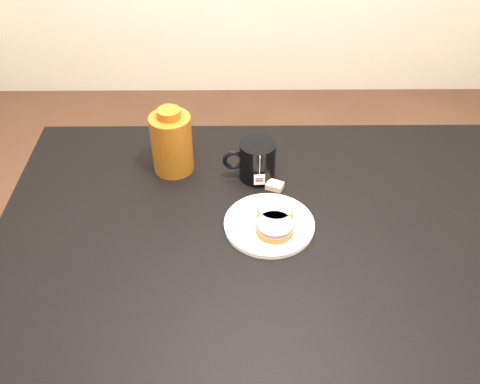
{
  "coord_description": "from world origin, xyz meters",
  "views": [
    {
      "loc": [
        -0.09,
        -0.99,
        1.69
      ],
      "look_at": [
        -0.08,
        0.05,
        0.81
      ],
      "focal_mm": 40.0,
      "sensor_mm": 36.0,
      "label": 1
    }
  ],
  "objects_px": {
    "table": "(270,246)",
    "bagel_front": "(275,227)",
    "bagel_back": "(275,211)",
    "bagel_package": "(172,143)",
    "plate": "(269,224)",
    "mug": "(256,160)",
    "teabag_pouch": "(275,186)"
  },
  "relations": [
    {
      "from": "table",
      "to": "mug",
      "type": "distance_m",
      "value": 0.24
    },
    {
      "from": "plate",
      "to": "teabag_pouch",
      "type": "xyz_separation_m",
      "value": [
        0.02,
        0.15,
        0.0
      ]
    },
    {
      "from": "mug",
      "to": "plate",
      "type": "bearing_deg",
      "value": -86.74
    },
    {
      "from": "table",
      "to": "teabag_pouch",
      "type": "height_order",
      "value": "teabag_pouch"
    },
    {
      "from": "bagel_back",
      "to": "mug",
      "type": "xyz_separation_m",
      "value": [
        -0.04,
        0.17,
        0.03
      ]
    },
    {
      "from": "plate",
      "to": "bagel_back",
      "type": "xyz_separation_m",
      "value": [
        0.02,
        0.03,
        0.02
      ]
    },
    {
      "from": "plate",
      "to": "bagel_package",
      "type": "relative_size",
      "value": 1.17
    },
    {
      "from": "bagel_package",
      "to": "table",
      "type": "bearing_deg",
      "value": -40.82
    },
    {
      "from": "table",
      "to": "mug",
      "type": "relative_size",
      "value": 9.31
    },
    {
      "from": "table",
      "to": "bagel_front",
      "type": "height_order",
      "value": "bagel_front"
    },
    {
      "from": "table",
      "to": "teabag_pouch",
      "type": "distance_m",
      "value": 0.17
    },
    {
      "from": "bagel_front",
      "to": "teabag_pouch",
      "type": "bearing_deg",
      "value": 86.53
    },
    {
      "from": "plate",
      "to": "mug",
      "type": "xyz_separation_m",
      "value": [
        -0.03,
        0.2,
        0.05
      ]
    },
    {
      "from": "bagel_back",
      "to": "bagel_package",
      "type": "relative_size",
      "value": 0.64
    },
    {
      "from": "table",
      "to": "bagel_back",
      "type": "distance_m",
      "value": 0.11
    },
    {
      "from": "plate",
      "to": "teabag_pouch",
      "type": "distance_m",
      "value": 0.15
    },
    {
      "from": "bagel_back",
      "to": "bagel_package",
      "type": "xyz_separation_m",
      "value": [
        -0.28,
        0.21,
        0.06
      ]
    },
    {
      "from": "bagel_front",
      "to": "bagel_package",
      "type": "distance_m",
      "value": 0.39
    },
    {
      "from": "mug",
      "to": "teabag_pouch",
      "type": "distance_m",
      "value": 0.09
    },
    {
      "from": "plate",
      "to": "bagel_back",
      "type": "bearing_deg",
      "value": 61.66
    },
    {
      "from": "table",
      "to": "bagel_back",
      "type": "height_order",
      "value": "bagel_back"
    },
    {
      "from": "bagel_back",
      "to": "bagel_package",
      "type": "distance_m",
      "value": 0.36
    },
    {
      "from": "bagel_front",
      "to": "bagel_package",
      "type": "relative_size",
      "value": 0.65
    },
    {
      "from": "table",
      "to": "teabag_pouch",
      "type": "relative_size",
      "value": 31.11
    },
    {
      "from": "table",
      "to": "plate",
      "type": "bearing_deg",
      "value": -116.55
    },
    {
      "from": "bagel_back",
      "to": "mug",
      "type": "bearing_deg",
      "value": 103.86
    },
    {
      "from": "bagel_package",
      "to": "mug",
      "type": "bearing_deg",
      "value": -9.74
    },
    {
      "from": "table",
      "to": "bagel_back",
      "type": "bearing_deg",
      "value": 60.44
    },
    {
      "from": "table",
      "to": "teabag_pouch",
      "type": "bearing_deg",
      "value": 83.27
    },
    {
      "from": "table",
      "to": "bagel_package",
      "type": "xyz_separation_m",
      "value": [
        -0.27,
        0.23,
        0.17
      ]
    },
    {
      "from": "mug",
      "to": "bagel_package",
      "type": "relative_size",
      "value": 0.77
    },
    {
      "from": "bagel_package",
      "to": "bagel_front",
      "type": "bearing_deg",
      "value": -45.03
    }
  ]
}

